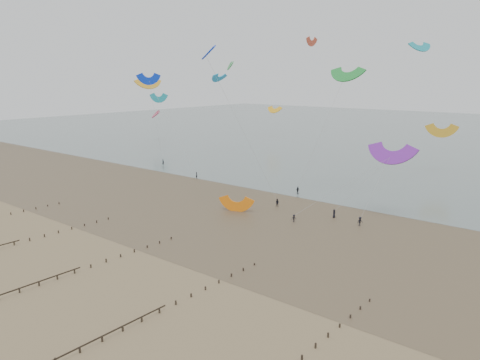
% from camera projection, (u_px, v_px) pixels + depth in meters
% --- Properties ---
extents(ground, '(500.00, 500.00, 0.00)m').
position_uv_depth(ground, '(97.00, 254.00, 73.55)').
color(ground, brown).
rests_on(ground, ground).
extents(sea_and_shore, '(500.00, 665.00, 0.03)m').
position_uv_depth(sea_and_shore, '(222.00, 204.00, 102.10)').
color(sea_and_shore, '#475654').
rests_on(sea_and_shore, ground).
extents(kitesurfer_lead, '(0.79, 0.68, 1.82)m').
position_uv_depth(kitesurfer_lead, '(197.00, 175.00, 127.93)').
color(kitesurfer_lead, black).
rests_on(kitesurfer_lead, ground).
extents(kitesurfers, '(129.78, 25.02, 1.83)m').
position_uv_depth(kitesurfers, '(396.00, 217.00, 89.98)').
color(kitesurfers, black).
rests_on(kitesurfers, ground).
extents(grounded_kite, '(7.73, 6.88, 3.53)m').
position_uv_depth(grounded_kite, '(236.00, 211.00, 96.83)').
color(grounded_kite, orange).
rests_on(grounded_kite, ground).
extents(kites_airborne, '(254.38, 120.12, 36.26)m').
position_uv_depth(kites_airborne, '(304.00, 96.00, 146.90)').
color(kites_airborne, '#1F8B34').
rests_on(kites_airborne, ground).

